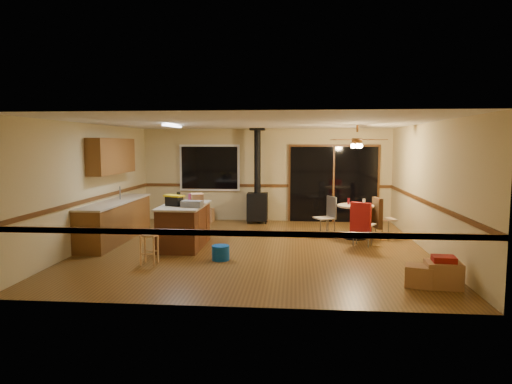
# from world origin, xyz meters

# --- Properties ---
(floor) EXTENTS (7.00, 7.00, 0.00)m
(floor) POSITION_xyz_m (0.00, 0.00, 0.00)
(floor) COLOR brown
(floor) RESTS_ON ground
(ceiling) EXTENTS (7.00, 7.00, 0.00)m
(ceiling) POSITION_xyz_m (0.00, 0.00, 2.60)
(ceiling) COLOR silver
(ceiling) RESTS_ON ground
(wall_back) EXTENTS (7.00, 0.00, 7.00)m
(wall_back) POSITION_xyz_m (0.00, 3.50, 1.30)
(wall_back) COLOR tan
(wall_back) RESTS_ON ground
(wall_front) EXTENTS (7.00, 0.00, 7.00)m
(wall_front) POSITION_xyz_m (0.00, -3.50, 1.30)
(wall_front) COLOR tan
(wall_front) RESTS_ON ground
(wall_left) EXTENTS (0.00, 7.00, 7.00)m
(wall_left) POSITION_xyz_m (-3.50, 0.00, 1.30)
(wall_left) COLOR tan
(wall_left) RESTS_ON ground
(wall_right) EXTENTS (0.00, 7.00, 7.00)m
(wall_right) POSITION_xyz_m (3.50, 0.00, 1.30)
(wall_right) COLOR tan
(wall_right) RESTS_ON ground
(chair_rail) EXTENTS (7.00, 7.00, 0.08)m
(chair_rail) POSITION_xyz_m (0.00, 0.00, 1.00)
(chair_rail) COLOR #553115
(chair_rail) RESTS_ON ground
(window) EXTENTS (1.72, 0.10, 1.32)m
(window) POSITION_xyz_m (-1.60, 3.45, 1.50)
(window) COLOR black
(window) RESTS_ON ground
(sliding_door) EXTENTS (2.52, 0.10, 2.10)m
(sliding_door) POSITION_xyz_m (1.90, 3.45, 1.05)
(sliding_door) COLOR black
(sliding_door) RESTS_ON ground
(lower_cabinets) EXTENTS (0.60, 3.00, 0.86)m
(lower_cabinets) POSITION_xyz_m (-3.20, 0.50, 0.43)
(lower_cabinets) COLOR brown
(lower_cabinets) RESTS_ON ground
(countertop) EXTENTS (0.64, 3.04, 0.04)m
(countertop) POSITION_xyz_m (-3.20, 0.50, 0.88)
(countertop) COLOR #C1B296
(countertop) RESTS_ON lower_cabinets
(upper_cabinets) EXTENTS (0.35, 2.00, 0.80)m
(upper_cabinets) POSITION_xyz_m (-3.33, 0.70, 1.90)
(upper_cabinets) COLOR brown
(upper_cabinets) RESTS_ON ground
(kitchen_island) EXTENTS (0.88, 1.68, 0.90)m
(kitchen_island) POSITION_xyz_m (-1.50, 0.00, 0.45)
(kitchen_island) COLOR #502714
(kitchen_island) RESTS_ON ground
(wood_stove) EXTENTS (0.55, 0.50, 2.52)m
(wood_stove) POSITION_xyz_m (-0.20, 3.05, 0.73)
(wood_stove) COLOR black
(wood_stove) RESTS_ON ground
(ceiling_fan) EXTENTS (0.24, 0.24, 0.55)m
(ceiling_fan) POSITION_xyz_m (2.22, 1.17, 2.21)
(ceiling_fan) COLOR brown
(ceiling_fan) RESTS_ON ceiling
(fluorescent_strip) EXTENTS (0.10, 1.20, 0.04)m
(fluorescent_strip) POSITION_xyz_m (-1.80, 0.30, 2.56)
(fluorescent_strip) COLOR white
(fluorescent_strip) RESTS_ON ceiling
(toolbox_grey) EXTENTS (0.44, 0.27, 0.13)m
(toolbox_grey) POSITION_xyz_m (-1.25, -0.36, 0.97)
(toolbox_grey) COLOR slate
(toolbox_grey) RESTS_ON kitchen_island
(toolbox_black) EXTENTS (0.39, 0.31, 0.19)m
(toolbox_black) POSITION_xyz_m (-1.66, -0.20, 1.00)
(toolbox_black) COLOR black
(toolbox_black) RESTS_ON kitchen_island
(toolbox_yellow_lid) EXTENTS (0.47, 0.37, 0.03)m
(toolbox_yellow_lid) POSITION_xyz_m (-1.66, -0.20, 1.11)
(toolbox_yellow_lid) COLOR gold
(toolbox_yellow_lid) RESTS_ON toolbox_black
(box_on_island) EXTENTS (0.34, 0.40, 0.22)m
(box_on_island) POSITION_xyz_m (-1.25, 0.13, 1.01)
(box_on_island) COLOR #A57349
(box_on_island) RESTS_ON kitchen_island
(bottle_dark) EXTENTS (0.10, 0.10, 0.28)m
(bottle_dark) POSITION_xyz_m (-1.60, -0.04, 1.04)
(bottle_dark) COLOR black
(bottle_dark) RESTS_ON kitchen_island
(bottle_pink) EXTENTS (0.08, 0.08, 0.22)m
(bottle_pink) POSITION_xyz_m (-1.40, 0.13, 1.01)
(bottle_pink) COLOR #D84C8C
(bottle_pink) RESTS_ON kitchen_island
(bottle_white) EXTENTS (0.06, 0.06, 0.17)m
(bottle_white) POSITION_xyz_m (-1.44, 0.47, 0.99)
(bottle_white) COLOR white
(bottle_white) RESTS_ON kitchen_island
(bar_stool) EXTENTS (0.36, 0.36, 0.56)m
(bar_stool) POSITION_xyz_m (-1.78, -1.47, 0.28)
(bar_stool) COLOR tan
(bar_stool) RESTS_ON floor
(blue_bucket) EXTENTS (0.36, 0.36, 0.28)m
(blue_bucket) POSITION_xyz_m (-0.55, -1.06, 0.14)
(blue_bucket) COLOR #0C4DB0
(blue_bucket) RESTS_ON floor
(dining_table) EXTENTS (0.83, 0.83, 0.78)m
(dining_table) POSITION_xyz_m (2.22, 1.17, 0.53)
(dining_table) COLOR black
(dining_table) RESTS_ON ground
(glass_red) EXTENTS (0.07, 0.07, 0.15)m
(glass_red) POSITION_xyz_m (2.07, 1.27, 0.85)
(glass_red) COLOR #590C14
(glass_red) RESTS_ON dining_table
(glass_cream) EXTENTS (0.08, 0.08, 0.15)m
(glass_cream) POSITION_xyz_m (2.40, 1.12, 0.86)
(glass_cream) COLOR beige
(glass_cream) RESTS_ON dining_table
(chair_left) EXTENTS (0.54, 0.54, 0.51)m
(chair_left) POSITION_xyz_m (1.62, 1.31, 0.59)
(chair_left) COLOR tan
(chair_left) RESTS_ON ground
(chair_near) EXTENTS (0.60, 0.61, 0.70)m
(chair_near) POSITION_xyz_m (2.23, 0.31, 0.60)
(chair_near) COLOR tan
(chair_near) RESTS_ON ground
(chair_right) EXTENTS (0.53, 0.50, 0.70)m
(chair_right) POSITION_xyz_m (2.74, 1.18, 0.60)
(chair_right) COLOR tan
(chair_right) RESTS_ON ground
(box_under_window) EXTENTS (0.49, 0.40, 0.37)m
(box_under_window) POSITION_xyz_m (-1.68, 3.10, 0.19)
(box_under_window) COLOR #A57349
(box_under_window) RESTS_ON floor
(box_corner_a) EXTENTS (0.55, 0.47, 0.39)m
(box_corner_a) POSITION_xyz_m (3.09, -2.37, 0.20)
(box_corner_a) COLOR #A57349
(box_corner_a) RESTS_ON floor
(box_corner_b) EXTENTS (0.48, 0.44, 0.32)m
(box_corner_b) POSITION_xyz_m (2.74, -2.37, 0.16)
(box_corner_b) COLOR #A57349
(box_corner_b) RESTS_ON floor
(box_small_red) EXTENTS (0.36, 0.31, 0.09)m
(box_small_red) POSITION_xyz_m (3.09, -2.37, 0.44)
(box_small_red) COLOR maroon
(box_small_red) RESTS_ON box_corner_a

